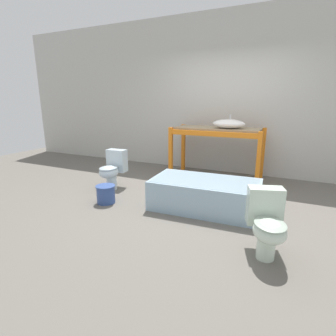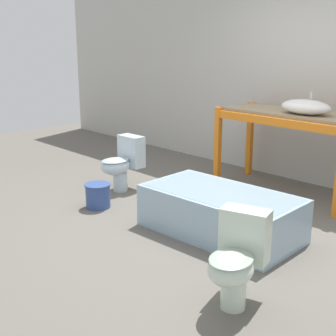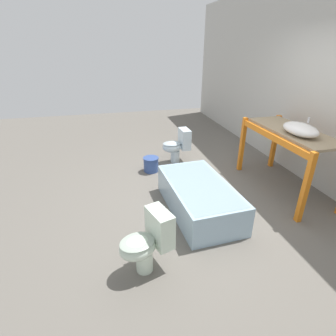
# 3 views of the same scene
# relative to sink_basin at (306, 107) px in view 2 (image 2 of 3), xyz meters

# --- Properties ---
(ground_plane) EXTENTS (12.00, 12.00, 0.00)m
(ground_plane) POSITION_rel_sink_basin_xyz_m (-0.18, -1.14, -1.08)
(ground_plane) COLOR #666059
(warehouse_wall_rear) EXTENTS (10.80, 0.08, 3.20)m
(warehouse_wall_rear) POSITION_rel_sink_basin_xyz_m (-0.18, 0.68, 0.52)
(warehouse_wall_rear) COLOR beige
(warehouse_wall_rear) RESTS_ON ground_plane
(shelving_rack) EXTENTS (1.72, 0.74, 1.00)m
(shelving_rack) POSITION_rel_sink_basin_xyz_m (-0.23, 0.08, -0.25)
(shelving_rack) COLOR orange
(shelving_rack) RESTS_ON ground_plane
(sink_basin) EXTENTS (0.59, 0.36, 0.25)m
(sink_basin) POSITION_rel_sink_basin_xyz_m (0.00, 0.00, 0.00)
(sink_basin) COLOR white
(sink_basin) RESTS_ON shelving_rack
(bathtub_main) EXTENTS (1.53, 0.86, 0.42)m
(bathtub_main) POSITION_rel_sink_basin_xyz_m (0.03, -1.46, -0.84)
(bathtub_main) COLOR #99B7CC
(bathtub_main) RESTS_ON ground_plane
(toilet_near) EXTENTS (0.34, 0.54, 0.67)m
(toilet_near) POSITION_rel_sink_basin_xyz_m (-1.68, -1.30, -0.72)
(toilet_near) COLOR silver
(toilet_near) RESTS_ON ground_plane
(toilet_far) EXTENTS (0.47, 0.60, 0.67)m
(toilet_far) POSITION_rel_sink_basin_xyz_m (0.92, -2.34, -0.72)
(toilet_far) COLOR silver
(toilet_far) RESTS_ON ground_plane
(bucket_white) EXTENTS (0.29, 0.29, 0.27)m
(bucket_white) POSITION_rel_sink_basin_xyz_m (-1.38, -1.88, -0.94)
(bucket_white) COLOR #334C8C
(bucket_white) RESTS_ON ground_plane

